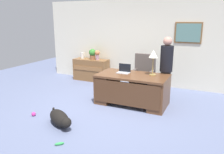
# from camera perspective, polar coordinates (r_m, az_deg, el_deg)

# --- Properties ---
(ground_plane) EXTENTS (12.00, 12.00, 0.00)m
(ground_plane) POSITION_cam_1_polar(r_m,az_deg,el_deg) (5.37, -1.00, -8.55)
(ground_plane) COLOR slate
(back_wall) EXTENTS (7.00, 0.16, 2.70)m
(back_wall) POSITION_cam_1_polar(r_m,az_deg,el_deg) (7.40, 7.95, 8.56)
(back_wall) COLOR beige
(back_wall) RESTS_ON ground_plane
(desk) EXTENTS (1.74, 0.94, 0.76)m
(desk) POSITION_cam_1_polar(r_m,az_deg,el_deg) (5.67, 5.04, -2.89)
(desk) COLOR brown
(desk) RESTS_ON ground_plane
(credenza) EXTENTS (1.21, 0.50, 0.74)m
(credenza) POSITION_cam_1_polar(r_m,az_deg,el_deg) (7.94, -5.27, 1.86)
(credenza) COLOR brown
(credenza) RESTS_ON ground_plane
(armchair) EXTENTS (0.60, 0.59, 1.13)m
(armchair) POSITION_cam_1_polar(r_m,az_deg,el_deg) (6.56, 7.88, 0.21)
(armchair) COLOR #564C47
(armchair) RESTS_ON ground_plane
(person_standing) EXTENTS (0.32, 0.32, 1.67)m
(person_standing) POSITION_cam_1_polar(r_m,az_deg,el_deg) (5.93, 13.48, 2.04)
(person_standing) COLOR #262323
(person_standing) RESTS_ON ground_plane
(dog_lying) EXTENTS (0.78, 0.61, 0.30)m
(dog_lying) POSITION_cam_1_polar(r_m,az_deg,el_deg) (4.74, -13.00, -10.17)
(dog_lying) COLOR black
(dog_lying) RESTS_ON ground_plane
(laptop) EXTENTS (0.32, 0.22, 0.22)m
(laptop) POSITION_cam_1_polar(r_m,az_deg,el_deg) (5.79, 3.03, 1.64)
(laptop) COLOR #B2B5BA
(laptop) RESTS_ON desk
(desk_lamp) EXTENTS (0.22, 0.22, 0.62)m
(desk_lamp) POSITION_cam_1_polar(r_m,az_deg,el_deg) (5.53, 10.40, 5.36)
(desk_lamp) COLOR #9E8447
(desk_lamp) RESTS_ON desk
(vase_with_flowers) EXTENTS (0.17, 0.17, 0.33)m
(vase_with_flowers) POSITION_cam_1_polar(r_m,az_deg,el_deg) (7.71, -3.74, 5.77)
(vase_with_flowers) COLOR #AD8298
(vase_with_flowers) RESTS_ON credenza
(vase_empty) EXTENTS (0.13, 0.13, 0.22)m
(vase_empty) POSITION_cam_1_polar(r_m,az_deg,el_deg) (8.03, -7.51, 5.44)
(vase_empty) COLOR silver
(vase_empty) RESTS_ON credenza
(potted_plant) EXTENTS (0.24, 0.24, 0.36)m
(potted_plant) POSITION_cam_1_polar(r_m,az_deg,el_deg) (7.81, -4.96, 5.90)
(potted_plant) COLOR brown
(potted_plant) RESTS_ON credenza
(dog_toy_ball) EXTENTS (0.09, 0.09, 0.09)m
(dog_toy_ball) POSITION_cam_1_polar(r_m,az_deg,el_deg) (5.38, -19.19, -8.82)
(dog_toy_ball) COLOR #D8338C
(dog_toy_ball) RESTS_ON ground_plane
(dog_toy_plush) EXTENTS (0.15, 0.15, 0.05)m
(dog_toy_plush) POSITION_cam_1_polar(r_m,az_deg,el_deg) (4.13, -13.16, -16.09)
(dog_toy_plush) COLOR green
(dog_toy_plush) RESTS_ON ground_plane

